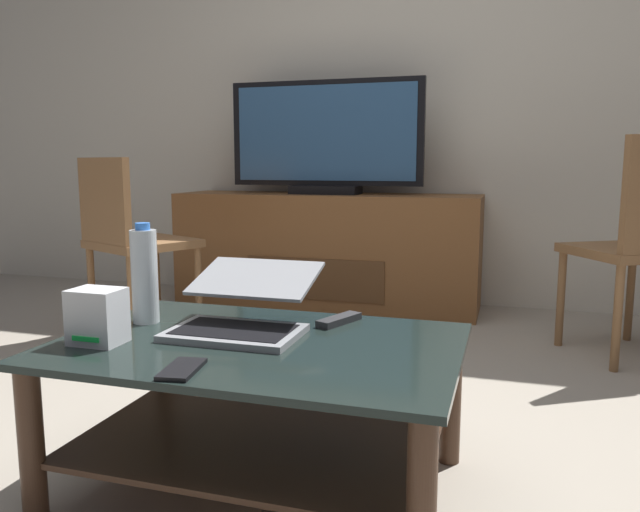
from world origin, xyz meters
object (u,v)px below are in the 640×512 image
(television, at_px, (325,140))
(cell_phone, at_px, (182,369))
(coffee_table, at_px, (259,389))
(laptop, at_px, (244,310))
(media_cabinet, at_px, (326,250))
(router_box, at_px, (97,316))
(side_chair, at_px, (129,235))
(tv_remote, at_px, (339,320))
(water_bottle_near, at_px, (145,275))

(television, bearing_deg, cell_phone, -80.86)
(coffee_table, relative_size, laptop, 2.69)
(cell_phone, bearing_deg, television, 90.24)
(media_cabinet, xyz_separation_m, laptop, (0.37, -2.03, 0.12))
(coffee_table, height_order, cell_phone, cell_phone)
(television, distance_m, router_box, 2.29)
(side_chair, xyz_separation_m, tv_remote, (1.34, -0.95, -0.09))
(coffee_table, height_order, television, television)
(laptop, distance_m, cell_phone, 0.35)
(media_cabinet, distance_m, laptop, 2.07)
(media_cabinet, height_order, router_box, media_cabinet)
(laptop, bearing_deg, router_box, -143.84)
(television, bearing_deg, side_chair, -129.17)
(router_box, xyz_separation_m, cell_phone, (0.31, -0.13, -0.06))
(water_bottle_near, bearing_deg, television, 91.89)
(coffee_table, distance_m, media_cabinet, 2.16)
(side_chair, xyz_separation_m, water_bottle_near, (0.80, -1.10, 0.03))
(water_bottle_near, xyz_separation_m, cell_phone, (0.31, -0.35, -0.13))
(coffee_table, distance_m, tv_remote, 0.31)
(television, bearing_deg, router_box, -88.23)
(media_cabinet, bearing_deg, side_chair, -128.50)
(laptop, xyz_separation_m, tv_remote, (0.23, 0.15, -0.05))
(media_cabinet, xyz_separation_m, tv_remote, (0.60, -1.88, 0.07))
(laptop, height_order, router_box, laptop)
(media_cabinet, bearing_deg, laptop, -79.65)
(laptop, xyz_separation_m, cell_phone, (0.01, -0.35, -0.05))
(router_box, bearing_deg, side_chair, 121.37)
(television, bearing_deg, coffee_table, -77.88)
(television, height_order, cell_phone, television)
(side_chair, bearing_deg, tv_remote, -35.43)
(television, relative_size, tv_remote, 7.20)
(cell_phone, bearing_deg, water_bottle_near, 123.05)
(side_chair, xyz_separation_m, laptop, (1.11, -1.10, -0.05))
(side_chair, relative_size, tv_remote, 5.50)
(laptop, bearing_deg, water_bottle_near, -179.87)
(media_cabinet, xyz_separation_m, television, (0.00, -0.02, 0.65))
(media_cabinet, relative_size, cell_phone, 12.89)
(television, distance_m, side_chair, 1.26)
(laptop, distance_m, water_bottle_near, 0.31)
(router_box, height_order, cell_phone, router_box)
(router_box, distance_m, cell_phone, 0.34)
(television, height_order, side_chair, television)
(cell_phone, bearing_deg, laptop, 82.49)
(coffee_table, xyz_separation_m, media_cabinet, (-0.45, 2.11, 0.06))
(coffee_table, xyz_separation_m, tv_remote, (0.15, 0.24, 0.14))
(water_bottle_near, distance_m, cell_phone, 0.49)
(television, relative_size, router_box, 8.23)
(router_box, bearing_deg, coffee_table, 19.66)
(laptop, xyz_separation_m, router_box, (-0.30, -0.22, 0.01))
(laptop, relative_size, router_box, 2.72)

